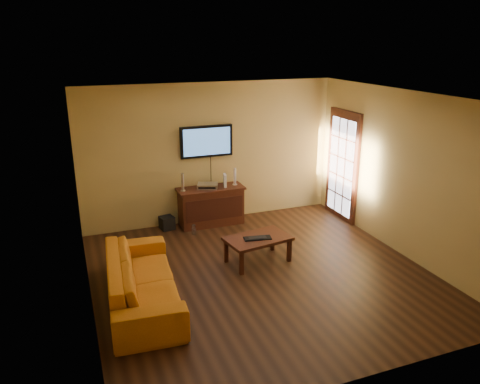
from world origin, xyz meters
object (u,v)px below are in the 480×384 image
sofa (142,272)px  keyboard (258,238)px  av_receiver (208,186)px  bottle (194,230)px  coffee_table (258,241)px  media_console (211,206)px  subwoofer (167,223)px  speaker_left (183,183)px  game_console (225,180)px  television (206,141)px  speaker_right (235,177)px

sofa → keyboard: 1.99m
av_receiver → bottle: 0.89m
av_receiver → sofa: bearing=-103.5°
coffee_table → keyboard: bearing=-117.2°
media_console → sofa: sofa is taller
subwoofer → keyboard: 2.22m
coffee_table → bottle: (-0.67, 1.44, -0.27)m
coffee_table → subwoofer: bearing=119.9°
coffee_table → speaker_left: (-0.76, 1.82, 0.53)m
game_console → keyboard: game_console is taller
television → speaker_left: size_ratio=3.01×
sofa → game_console: size_ratio=9.26×
media_console → bottle: 0.66m
media_console → subwoofer: bearing=176.1°
coffee_table → keyboard: size_ratio=2.42×
media_console → bottle: size_ratio=6.17×
television → sofa: (-1.73, -2.57, -1.16)m
coffee_table → keyboard: 0.09m
speaker_left → speaker_right: 1.04m
television → subwoofer: size_ratio=4.13×
sofa → speaker_left: (1.19, 2.37, 0.45)m
game_console → television: bearing=155.6°
sofa → subwoofer: bearing=-15.3°
sofa → speaker_left: 2.69m
subwoofer → speaker_left: bearing=-21.3°
media_console → keyboard: bearing=-84.2°
television → keyboard: 2.38m
television → speaker_right: (0.50, -0.18, -0.71)m
speaker_right → game_console: speaker_right is taller
keyboard → speaker_left: bearing=111.4°
subwoofer → av_receiver: bearing=-14.8°
television → game_console: size_ratio=4.14×
speaker_left → av_receiver: speaker_left is taller
media_console → television: (0.00, 0.20, 1.23)m
bottle → keyboard: keyboard is taller
media_console → television: television is taller
speaker_right → speaker_left: bearing=-179.1°
sofa → speaker_right: (2.23, 2.39, 0.45)m
bottle → av_receiver: bearing=44.3°
coffee_table → game_console: game_console is taller
media_console → speaker_right: 0.73m
television → av_receiver: size_ratio=2.69×
av_receiver → game_console: size_ratio=1.54×
speaker_left → keyboard: 2.06m
speaker_right → game_console: (-0.22, -0.04, -0.03)m
speaker_right → av_receiver: speaker_right is taller
coffee_table → speaker_right: bearing=81.1°
sofa → av_receiver: (1.67, 2.38, 0.34)m
television → subwoofer: 1.72m
media_console → sofa: size_ratio=0.56×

